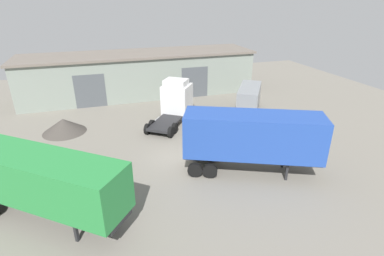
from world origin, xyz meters
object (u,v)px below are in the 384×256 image
container_trailer_red (252,137)px  gravel_pile (64,126)px  oil_drum (224,126)px  container_trailer_green (39,179)px  delivery_van_grey (249,98)px  tractor_unit_white (175,101)px

container_trailer_red → gravel_pile: size_ratio=2.46×
gravel_pile → oil_drum: (13.67, -4.07, -0.19)m
container_trailer_green → oil_drum: size_ratio=10.34×
container_trailer_green → delivery_van_grey: size_ratio=1.58×
delivery_van_grey → tractor_unit_white: bearing=121.7°
delivery_van_grey → oil_drum: delivery_van_grey is taller
tractor_unit_white → delivery_van_grey: (7.87, -0.19, -0.40)m
container_trailer_green → delivery_van_grey: (18.25, 11.55, -1.02)m
container_trailer_green → gravel_pile: (0.14, 11.78, -1.85)m
delivery_van_grey → container_trailer_green: bearing=155.4°
delivery_van_grey → container_trailer_red: bearing=-174.2°
container_trailer_green → gravel_pile: bearing=128.3°
tractor_unit_white → container_trailer_red: 11.13m
tractor_unit_white → delivery_van_grey: size_ratio=1.12×
gravel_pile → container_trailer_green: bearing=-90.7°
tractor_unit_white → container_trailer_green: (-10.37, -11.74, 0.63)m
container_trailer_red → oil_drum: size_ratio=10.49×
container_trailer_green → oil_drum: bearing=68.1°
oil_drum → delivery_van_grey: bearing=40.9°
container_trailer_red → delivery_van_grey: bearing=87.2°
gravel_pile → oil_drum: 14.27m
tractor_unit_white → oil_drum: bearing=-103.6°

